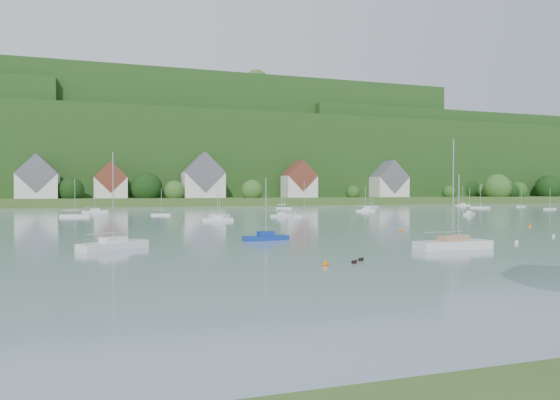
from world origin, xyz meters
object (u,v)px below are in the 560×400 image
at_px(near_sailboat_1, 266,237).
at_px(near_sailboat_6, 113,244).
at_px(near_sailboat_2, 453,244).
at_px(near_sailboat_3, 459,241).

height_order(near_sailboat_1, near_sailboat_6, near_sailboat_6).
xyz_separation_m(near_sailboat_2, near_sailboat_3, (2.89, 2.93, -0.10)).
bearing_deg(near_sailboat_1, near_sailboat_3, -41.06).
bearing_deg(near_sailboat_3, near_sailboat_6, 142.60).
xyz_separation_m(near_sailboat_1, near_sailboat_2, (14.94, -14.27, 0.11)).
distance_m(near_sailboat_1, near_sailboat_2, 20.66).
bearing_deg(near_sailboat_2, near_sailboat_6, 159.58).
distance_m(near_sailboat_2, near_sailboat_3, 4.12).
relative_size(near_sailboat_1, near_sailboat_3, 0.98).
bearing_deg(near_sailboat_2, near_sailboat_3, 43.07).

